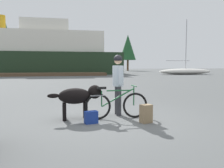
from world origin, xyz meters
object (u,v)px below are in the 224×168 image
handbag_pannier (91,117)px  ferry_boat (28,54)px  person_cyclist (118,79)px  dog (78,96)px  backpack (146,114)px  sailboat_moored (185,71)px  bicycle (116,105)px

handbag_pannier → ferry_boat: bearing=100.6°
person_cyclist → dog: person_cyclist is taller
backpack → ferry_boat: ferry_boat is taller
backpack → handbag_pannier: 1.39m
dog → ferry_boat: 32.99m
ferry_boat → person_cyclist: bearing=-77.6°
handbag_pannier → ferry_boat: 33.60m
person_cyclist → handbag_pannier: 1.51m
backpack → handbag_pannier: backpack is taller
handbag_pannier → ferry_boat: size_ratio=0.01×
handbag_pannier → sailboat_moored: 32.25m
bicycle → person_cyclist: 0.84m
person_cyclist → backpack: person_cyclist is taller
backpack → sailboat_moored: sailboat_moored is taller
person_cyclist → backpack: 1.41m
bicycle → sailboat_moored: (16.98, 26.59, 0.10)m
bicycle → dog: size_ratio=1.21×
sailboat_moored → handbag_pannier: bearing=-123.3°
sailboat_moored → backpack: bearing=-121.0°
person_cyclist → dog: (-1.16, -0.29, -0.44)m
person_cyclist → handbag_pannier: (-0.88, -0.82, -0.90)m
sailboat_moored → dog: bearing=-124.2°
person_cyclist → dog: size_ratio=1.22×
person_cyclist → ferry_boat: bearing=102.4°
bicycle → handbag_pannier: bicycle is taller
ferry_boat → handbag_pannier: bearing=-79.4°
sailboat_moored → person_cyclist: bearing=-122.8°
person_cyclist → sailboat_moored: bearing=57.2°
sailboat_moored → ferry_boat: bearing=166.0°
handbag_pannier → backpack: bearing=-8.7°
bicycle → ferry_boat: 33.38m
bicycle → sailboat_moored: sailboat_moored is taller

